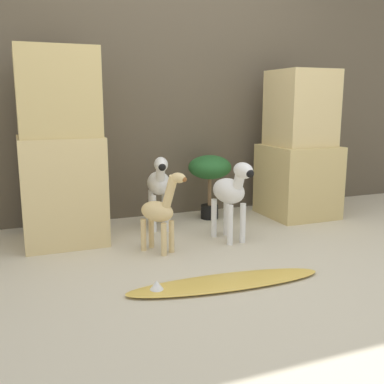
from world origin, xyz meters
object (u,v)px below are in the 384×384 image
at_px(surfboard, 224,282).
at_px(giraffe_figurine, 160,211).
at_px(zebra_left, 159,184).
at_px(potted_palm_front, 210,171).
at_px(zebra_right, 231,192).

bearing_deg(surfboard, giraffe_figurine, 103.71).
distance_m(zebra_left, surfboard, 1.28).
xyz_separation_m(giraffe_figurine, potted_palm_front, (0.68, 0.71, 0.13)).
relative_size(giraffe_figurine, surfboard, 0.49).
bearing_deg(surfboard, zebra_right, 61.30).
bearing_deg(giraffe_figurine, zebra_right, 5.47).
xyz_separation_m(zebra_left, giraffe_figurine, (-0.17, -0.55, -0.08)).
xyz_separation_m(zebra_left, potted_palm_front, (0.51, 0.16, 0.05)).
height_order(giraffe_figurine, surfboard, giraffe_figurine).
xyz_separation_m(zebra_right, zebra_left, (-0.39, 0.50, 0.00)).
bearing_deg(zebra_right, surfboard, -118.70).
height_order(giraffe_figurine, potted_palm_front, giraffe_figurine).
relative_size(zebra_right, potted_palm_front, 1.08).
distance_m(giraffe_figurine, potted_palm_front, 0.99).
xyz_separation_m(zebra_right, potted_palm_front, (0.12, 0.66, 0.05)).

